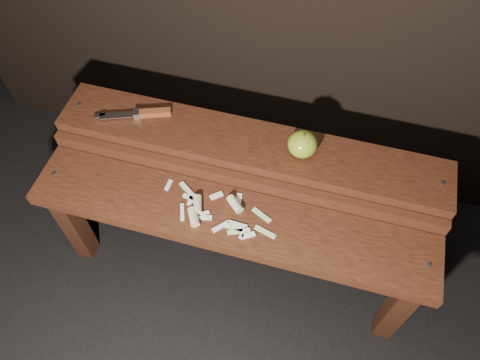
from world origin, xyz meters
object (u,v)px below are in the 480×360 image
(bench_front_tier, at_px, (229,231))
(bench_rear_tier, at_px, (249,160))
(apple, at_px, (302,144))
(knife, at_px, (145,113))

(bench_front_tier, height_order, bench_rear_tier, bench_rear_tier)
(bench_front_tier, height_order, apple, apple)
(bench_front_tier, height_order, knife, knife)
(apple, bearing_deg, bench_rear_tier, -178.41)
(bench_front_tier, distance_m, apple, 0.33)
(bench_rear_tier, xyz_separation_m, apple, (0.16, 0.00, 0.12))
(apple, height_order, knife, apple)
(bench_front_tier, xyz_separation_m, bench_rear_tier, (0.00, 0.23, 0.06))
(bench_front_tier, relative_size, bench_rear_tier, 1.00)
(apple, bearing_deg, knife, 178.53)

